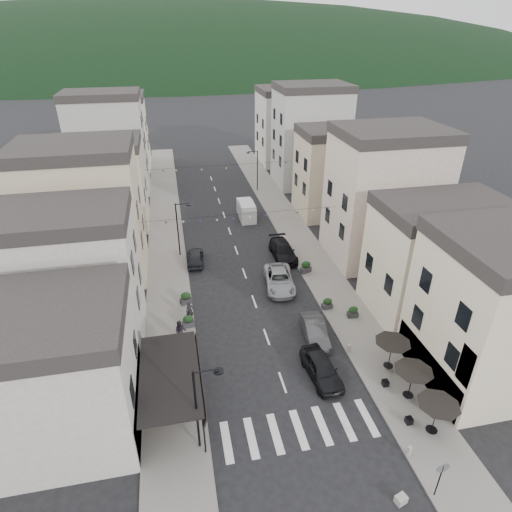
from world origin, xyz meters
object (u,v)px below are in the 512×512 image
Objects in this scene: delivery_van at (246,210)px; parked_car_c at (279,280)px; parked_car_d at (283,251)px; parked_car_a at (322,368)px; parked_car_b at (315,331)px; parked_car_e at (195,257)px; pedestrian_b at (180,331)px; pedestrian_a at (190,311)px.

parked_car_c is at bearing -88.79° from delivery_van.
parked_car_a is at bearing -96.07° from parked_car_d.
parked_car_a is 4.11m from parked_car_b.
parked_car_e is (-9.20, 0.62, -0.08)m from parked_car_d.
pedestrian_b is at bearing 85.12° from parked_car_e.
pedestrian_b is at bearing 144.02° from parked_car_a.
pedestrian_b reaches higher than parked_car_b.
parked_car_e is 9.80m from pedestrian_a.
delivery_van is at bearing 97.65° from parked_car_b.
parked_car_b is at bearing -76.67° from parked_car_c.
parked_car_a is 2.50× the size of pedestrian_b.
parked_car_d is 16.24m from pedestrian_b.
pedestrian_b is (-9.38, -22.69, -0.05)m from delivery_van.
parked_car_b is 2.61× the size of pedestrian_a.
parked_car_c is 9.60m from parked_car_e.
parked_car_a is at bearing -96.66° from parked_car_b.
delivery_van is 24.55m from pedestrian_b.
parked_car_d is at bearing 78.98° from parked_car_c.
parked_car_a is 1.11× the size of parked_car_e.
delivery_van reaches higher than parked_car_e.
parked_car_c is 1.03× the size of parked_car_d.
parked_car_a reaches higher than parked_car_b.
parked_car_c is 5.78m from parked_car_d.
parked_car_a is 19.51m from parked_car_e.
parked_car_c is 16.50m from delivery_van.
parked_car_d reaches higher than parked_car_e.
pedestrian_a is at bearing 131.15° from parked_car_a.
parked_car_b is 16.28m from parked_car_e.
parked_car_c is at bearing 41.65° from pedestrian_b.
pedestrian_a is at bearing -138.98° from parked_car_d.
parked_car_d is at bearing 54.49° from pedestrian_b.
delivery_van is (-1.90, 11.00, 0.30)m from parked_car_d.
parked_car_e is (-7.40, 6.11, -0.07)m from parked_car_c.
delivery_van is at bearing -120.37° from parked_car_e.
parked_car_c is 9.33m from pedestrian_a.
parked_car_b reaches higher than parked_car_e.
parked_car_b is 7.97m from parked_car_c.
parked_car_d reaches higher than parked_car_a.
parked_car_d is 1.31× the size of parked_car_e.
parked_car_e is 12.48m from pedestrian_b.
parked_car_e is at bearing 88.88° from pedestrian_b.
parked_car_c is at bearing 13.82° from pedestrian_a.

